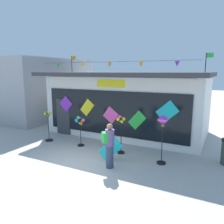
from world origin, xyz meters
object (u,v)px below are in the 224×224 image
object	(u,v)px
kite_shop_building	(128,102)
wind_spinner_far_left	(48,125)
wind_spinner_center_right	(163,127)
wind_spinner_left	(80,126)
wind_spinner_center_left	(121,130)
person_near_camera	(109,145)
display_kite_on_ground	(110,149)

from	to	relation	value
kite_shop_building	wind_spinner_far_left	world-z (taller)	kite_shop_building
kite_shop_building	wind_spinner_center_right	size ratio (longest dim) A/B	4.68
wind_spinner_left	wind_spinner_center_left	world-z (taller)	wind_spinner_center_left
wind_spinner_center_left	person_near_camera	xyz separation A→B (m)	(0.25, -1.52, -0.18)
wind_spinner_left	wind_spinner_center_right	size ratio (longest dim) A/B	0.77
wind_spinner_left	wind_spinner_center_right	xyz separation A→B (m)	(4.00, -0.25, 0.45)
wind_spinner_center_left	display_kite_on_ground	bearing A→B (deg)	-90.64
person_near_camera	display_kite_on_ground	distance (m)	0.75
wind_spinner_center_left	person_near_camera	bearing A→B (deg)	-80.70
wind_spinner_far_left	wind_spinner_left	world-z (taller)	wind_spinner_far_left
kite_shop_building	wind_spinner_left	bearing A→B (deg)	-106.20
wind_spinner_center_right	wind_spinner_left	bearing A→B (deg)	176.43
wind_spinner_center_left	person_near_camera	world-z (taller)	wind_spinner_center_left
wind_spinner_far_left	wind_spinner_left	size ratio (longest dim) A/B	1.10
kite_shop_building	person_near_camera	bearing A→B (deg)	-74.11
kite_shop_building	wind_spinner_center_right	distance (m)	4.74
kite_shop_building	wind_spinner_center_right	world-z (taller)	kite_shop_building
wind_spinner_center_right	display_kite_on_ground	xyz separation A→B (m)	(-1.87, -0.68, -0.96)
wind_spinner_far_left	wind_spinner_left	distance (m)	1.91
wind_spinner_far_left	wind_spinner_center_right	size ratio (longest dim) A/B	0.85
wind_spinner_far_left	wind_spinner_center_right	world-z (taller)	wind_spinner_center_right
wind_spinner_center_left	person_near_camera	distance (m)	1.55
wind_spinner_far_left	wind_spinner_left	bearing A→B (deg)	3.14
wind_spinner_far_left	wind_spinner_center_right	distance (m)	5.93
wind_spinner_left	kite_shop_building	bearing A→B (deg)	73.80
wind_spinner_far_left	wind_spinner_center_left	distance (m)	4.04
kite_shop_building	wind_spinner_left	distance (m)	3.62
wind_spinner_center_left	kite_shop_building	bearing A→B (deg)	108.72
wind_spinner_center_left	wind_spinner_center_right	bearing A→B (deg)	-7.99
wind_spinner_far_left	wind_spinner_center_left	size ratio (longest dim) A/B	0.94
wind_spinner_left	wind_spinner_center_left	size ratio (longest dim) A/B	0.86
kite_shop_building	display_kite_on_ground	distance (m)	4.65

